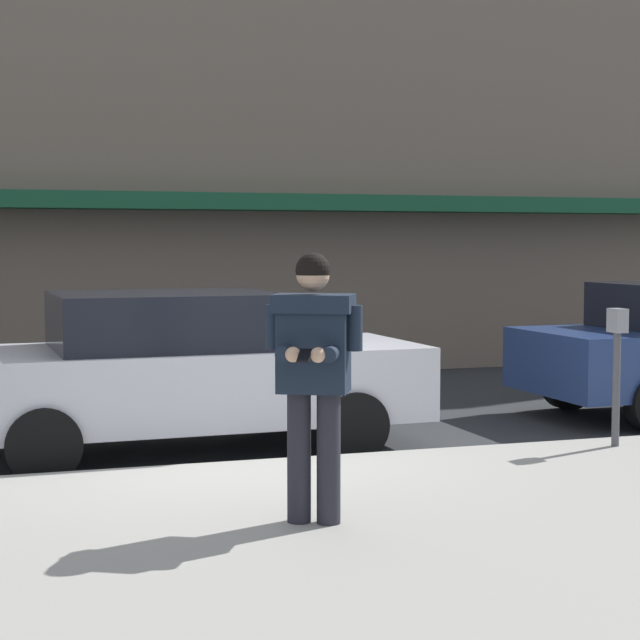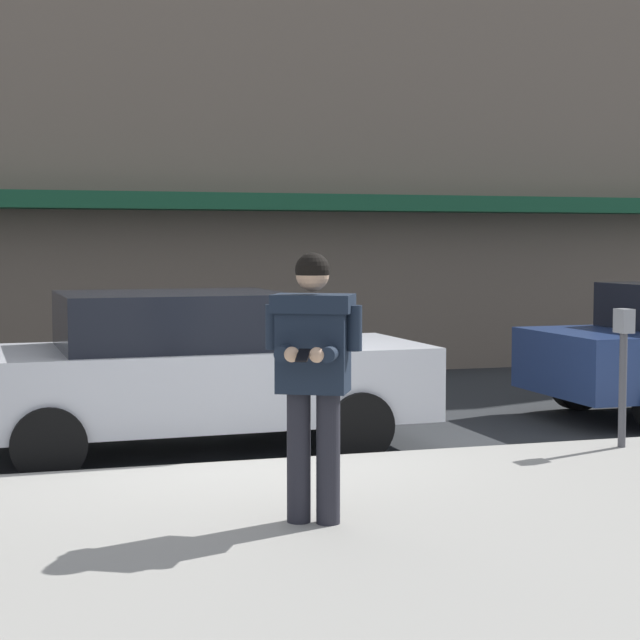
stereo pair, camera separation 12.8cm
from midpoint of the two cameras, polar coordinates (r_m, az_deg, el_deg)
ground_plane at (r=9.49m, az=-4.63°, el=-8.10°), size 80.00×80.00×0.00m
sidewalk at (r=7.13m, az=8.30°, el=-11.67°), size 32.00×5.30×0.14m
curb_paint_line at (r=9.78m, az=1.10°, el=-7.69°), size 28.00×0.12×0.01m
parked_sedan_mid at (r=10.26m, az=-6.78°, el=-2.70°), size 4.56×2.05×1.54m
man_texting_on_phone at (r=7.06m, az=0.15°, el=-2.02°), size 0.63×0.65×1.81m
parking_meter at (r=10.13m, az=16.22°, el=-1.91°), size 0.12×0.18×1.27m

